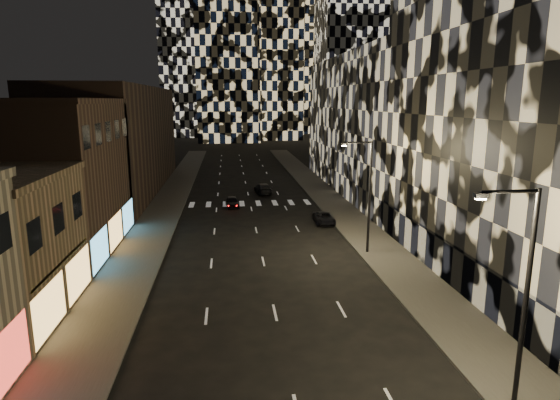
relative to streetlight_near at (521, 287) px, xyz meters
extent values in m
cube|color=#47443F|center=(-18.35, 40.00, -5.28)|extent=(4.00, 120.00, 0.15)
cube|color=#47443F|center=(1.65, 40.00, -5.28)|extent=(4.00, 120.00, 0.15)
cube|color=#4C4C47|center=(-16.25, 40.00, -5.28)|extent=(0.20, 120.00, 0.15)
cube|color=#4C4C47|center=(-0.45, 40.00, -5.28)|extent=(0.20, 120.00, 0.15)
cube|color=#453127|center=(-25.35, 23.50, 0.65)|extent=(10.00, 15.00, 12.00)
cube|color=#453127|center=(-25.35, 50.00, 1.65)|extent=(10.00, 40.00, 14.00)
cube|color=#232326|center=(11.65, 14.50, 5.65)|extent=(16.00, 25.00, 22.00)
cube|color=#383838|center=(3.95, 14.50, -3.85)|extent=(0.60, 25.00, 3.00)
cube|color=#232326|center=(11.65, 47.00, 3.65)|extent=(16.00, 40.00, 18.00)
cylinder|color=black|center=(0.25, 0.00, -0.70)|extent=(0.20, 0.20, 9.00)
cylinder|color=black|center=(-0.85, 0.00, 3.70)|extent=(2.20, 0.14, 0.14)
cube|color=black|center=(-1.95, 0.00, 3.58)|extent=(0.50, 0.25, 0.18)
cube|color=#FFEAB2|center=(-1.95, 0.00, 3.46)|extent=(0.35, 0.18, 0.06)
cylinder|color=black|center=(0.25, 20.00, -0.70)|extent=(0.20, 0.20, 9.00)
cylinder|color=black|center=(-0.85, 20.00, 3.70)|extent=(2.20, 0.14, 0.14)
cube|color=black|center=(-1.95, 20.00, 3.58)|extent=(0.50, 0.25, 0.18)
cube|color=#FFEAB2|center=(-1.95, 20.00, 3.46)|extent=(0.35, 0.18, 0.06)
imported|color=black|center=(-10.51, 38.27, -4.74)|extent=(1.77, 3.73, 1.23)
imported|color=black|center=(-6.31, 45.92, -4.66)|extent=(2.36, 4.90, 1.38)
imported|color=black|center=(-1.35, 29.71, -4.79)|extent=(1.96, 4.09, 1.13)
camera|label=1|loc=(-10.89, -15.43, 6.90)|focal=30.00mm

